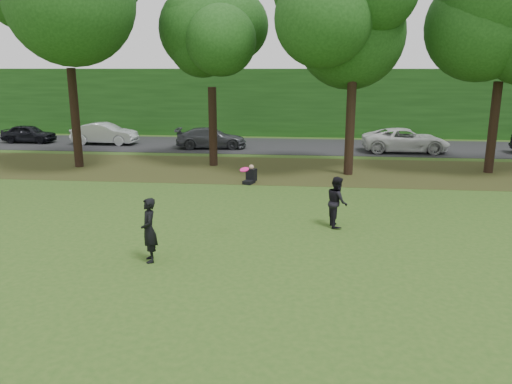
% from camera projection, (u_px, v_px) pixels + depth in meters
% --- Properties ---
extents(ground, '(120.00, 120.00, 0.00)m').
position_uv_depth(ground, '(227.00, 269.00, 13.01)').
color(ground, '#2C5019').
rests_on(ground, ground).
extents(leaf_litter, '(60.00, 7.00, 0.01)m').
position_uv_depth(leaf_litter, '(268.00, 170.00, 25.55)').
color(leaf_litter, '#3D2D15').
rests_on(leaf_litter, ground).
extents(street, '(70.00, 7.00, 0.02)m').
position_uv_depth(street, '(278.00, 146.00, 33.27)').
color(street, black).
rests_on(street, ground).
extents(far_hedge, '(70.00, 3.00, 5.00)m').
position_uv_depth(far_hedge, '(283.00, 102.00, 38.45)').
color(far_hedge, '#194112').
rests_on(far_hedge, ground).
extents(player_left, '(0.64, 0.75, 1.76)m').
position_uv_depth(player_left, '(149.00, 230.00, 13.32)').
color(player_left, black).
rests_on(player_left, ground).
extents(player_right, '(0.77, 0.91, 1.68)m').
position_uv_depth(player_right, '(337.00, 202.00, 16.30)').
color(player_right, black).
rests_on(player_right, ground).
extents(parked_cars, '(37.98, 3.33, 1.52)m').
position_uv_depth(parked_cars, '(297.00, 138.00, 31.75)').
color(parked_cars, black).
rests_on(parked_cars, street).
extents(frisbee, '(0.38, 0.37, 0.12)m').
position_uv_depth(frisbee, '(244.00, 169.00, 14.67)').
color(frisbee, '#F91583').
rests_on(frisbee, ground).
extents(seated_person, '(0.62, 0.82, 0.83)m').
position_uv_depth(seated_person, '(251.00, 176.00, 22.59)').
color(seated_person, black).
rests_on(seated_person, ground).
extents(tree_line, '(55.30, 7.90, 12.31)m').
position_uv_depth(tree_line, '(262.00, 8.00, 23.62)').
color(tree_line, black).
rests_on(tree_line, ground).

